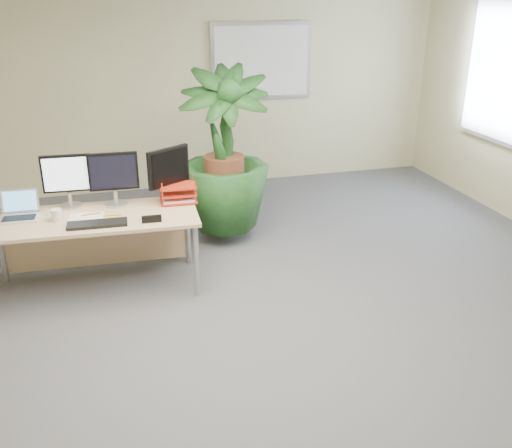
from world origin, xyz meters
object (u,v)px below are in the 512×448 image
object	(u,v)px
floor_plant	(224,168)
monitor_right	(114,176)
desk	(94,227)
laptop	(20,210)
monitor_left	(67,178)

from	to	relation	value
floor_plant	monitor_right	world-z (taller)	floor_plant
desk	laptop	size ratio (longest dim) A/B	5.65
monitor_left	desk	bearing A→B (deg)	-47.11
desk	laptop	world-z (taller)	laptop
monitor_left	monitor_right	world-z (taller)	monitor_right
floor_plant	laptop	size ratio (longest dim) A/B	4.86
monitor_left	laptop	xyz separation A→B (m)	(-0.39, -0.13, -0.21)
desk	monitor_right	world-z (taller)	monitor_right
desk	monitor_right	size ratio (longest dim) A/B	3.77
monitor_right	laptop	size ratio (longest dim) A/B	1.50
desk	monitor_left	world-z (taller)	monitor_left
floor_plant	desk	bearing A→B (deg)	-153.06
desk	floor_plant	xyz separation A→B (m)	(1.27, 0.65, 0.23)
desk	monitor_right	distance (m)	0.47
monitor_right	laptop	world-z (taller)	monitor_right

